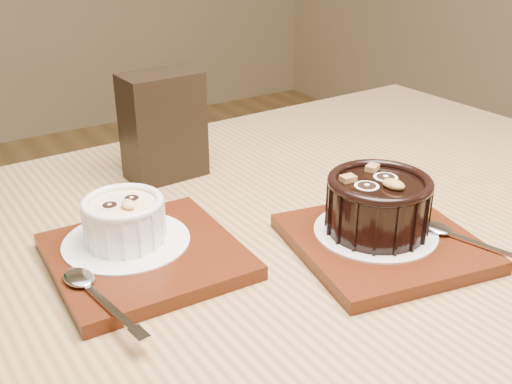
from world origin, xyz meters
TOP-DOWN VIEW (x-y plane):
  - table at (-0.01, -0.17)m, footprint 1.22×0.83m
  - tray_left at (-0.12, -0.12)m, footprint 0.19×0.19m
  - doily_left at (-0.13, -0.09)m, footprint 0.13×0.13m
  - ramekin_white at (-0.13, -0.09)m, footprint 0.08×0.08m
  - spoon_left at (-0.19, -0.17)m, footprint 0.04×0.14m
  - tray_right at (0.10, -0.23)m, footprint 0.21×0.21m
  - doily_right at (0.10, -0.22)m, footprint 0.13×0.13m
  - ramekin_dark at (0.10, -0.22)m, footprint 0.11×0.11m
  - spoon_right at (0.16, -0.28)m, footprint 0.06×0.14m
  - condiment_stand at (-0.01, 0.07)m, footprint 0.10×0.06m

SIDE VIEW (x-z plane):
  - table at x=-0.01m, z-range 0.28..1.03m
  - tray_left at x=-0.12m, z-range 0.75..0.76m
  - tray_right at x=0.10m, z-range 0.75..0.76m
  - doily_left at x=-0.13m, z-range 0.77..0.77m
  - doily_right at x=0.10m, z-range 0.77..0.77m
  - spoon_left at x=-0.19m, z-range 0.77..0.77m
  - spoon_right at x=0.16m, z-range 0.77..0.77m
  - ramekin_white at x=-0.13m, z-range 0.77..0.82m
  - ramekin_dark at x=0.10m, z-range 0.77..0.83m
  - condiment_stand at x=-0.01m, z-range 0.75..0.89m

